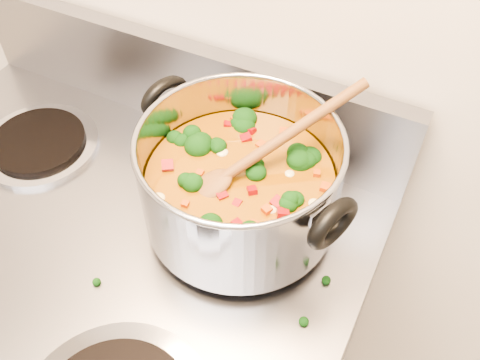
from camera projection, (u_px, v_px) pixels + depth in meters
stockpot at (240, 183)px, 0.72m from camera, size 0.33×0.27×0.16m
wooden_spoon at (250, 160)px, 0.70m from camera, size 0.19×0.23×0.12m
cooktop_crumbs at (211, 261)px, 0.74m from camera, size 0.30×0.35×0.01m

